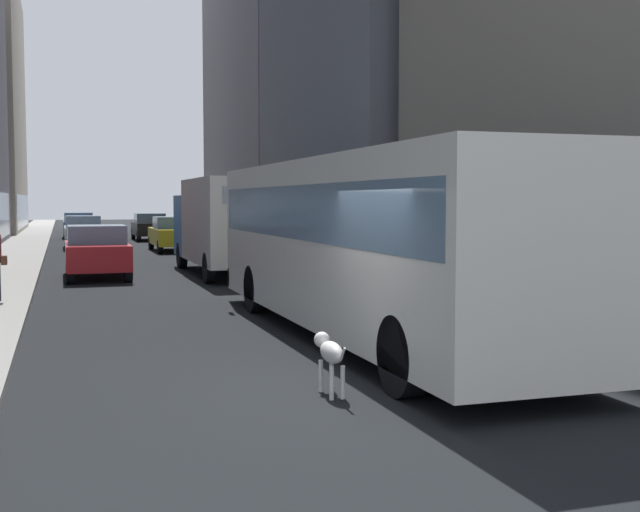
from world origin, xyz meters
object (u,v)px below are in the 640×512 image
at_px(car_yellow_taxi, 174,234).
at_px(car_black_suv, 149,227).
at_px(transit_bus, 366,235).
at_px(dalmatian_dog, 330,353).
at_px(car_white_van, 83,232).
at_px(box_truck, 226,223).
at_px(car_blue_hatchback, 78,225).
at_px(car_red_coupe, 97,251).

xyz_separation_m(car_yellow_taxi, car_black_suv, (0.00, 10.93, -0.00)).
height_order(transit_bus, car_yellow_taxi, transit_bus).
relative_size(car_black_suv, dalmatian_dog, 4.67).
bearing_deg(car_white_van, transit_bus, -82.09).
bearing_deg(car_black_suv, box_truck, -90.00).
distance_m(transit_bus, dalmatian_dog, 4.40).
bearing_deg(car_white_van, car_blue_hatchback, 90.00).
height_order(transit_bus, car_blue_hatchback, transit_bus).
bearing_deg(car_red_coupe, box_truck, -1.50).
distance_m(car_white_van, box_truck, 16.93).
height_order(car_red_coupe, car_black_suv, same).
bearing_deg(car_red_coupe, car_yellow_taxi, 72.21).
height_order(transit_bus, box_truck, same).
xyz_separation_m(car_red_coupe, car_blue_hatchback, (-0.00, 27.79, 0.00)).
bearing_deg(car_white_van, dalmatian_dog, -86.34).
bearing_deg(car_yellow_taxi, box_truck, -90.00).
relative_size(car_white_van, car_blue_hatchback, 1.00).
bearing_deg(car_blue_hatchback, box_truck, -81.84).
bearing_deg(car_black_suv, car_yellow_taxi, -90.00).
distance_m(transit_bus, car_yellow_taxi, 24.95).
distance_m(car_white_van, dalmatian_dog, 32.60).
bearing_deg(transit_bus, car_red_coupe, 107.79).
relative_size(car_blue_hatchback, car_yellow_taxi, 0.98).
distance_m(transit_bus, car_red_coupe, 13.12).
bearing_deg(car_red_coupe, car_blue_hatchback, 90.00).
distance_m(car_white_van, car_yellow_taxi, 5.56).
distance_m(car_blue_hatchback, car_black_suv, 5.93).
relative_size(car_red_coupe, box_truck, 0.57).
bearing_deg(box_truck, car_white_van, 103.68).
xyz_separation_m(car_blue_hatchback, dalmatian_dog, (2.08, -43.99, -0.31)).
distance_m(car_yellow_taxi, box_truck, 12.60).
height_order(car_red_coupe, car_blue_hatchback, same).
distance_m(car_yellow_taxi, car_black_suv, 10.93).
distance_m(transit_bus, car_white_van, 29.08).
xyz_separation_m(car_white_van, car_yellow_taxi, (4.00, -3.86, 0.00)).
height_order(car_red_coupe, dalmatian_dog, car_red_coupe).
relative_size(transit_bus, car_white_van, 2.56).
height_order(car_black_suv, dalmatian_dog, car_black_suv).
bearing_deg(car_blue_hatchback, car_white_van, -90.00).
distance_m(car_blue_hatchback, car_yellow_taxi, 15.83).
relative_size(car_red_coupe, car_yellow_taxi, 0.94).
bearing_deg(car_white_van, car_black_suv, 60.52).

